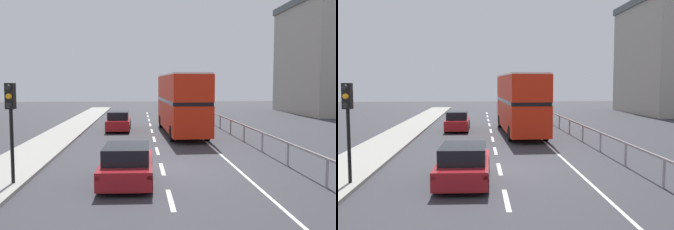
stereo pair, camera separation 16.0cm
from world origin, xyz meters
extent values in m
cube|color=#2F2F35|center=(0.00, 0.00, -0.05)|extent=(74.19, 120.00, 0.10)
cube|color=gray|center=(-6.36, 0.00, 0.07)|extent=(2.70, 80.00, 0.14)
cube|color=silver|center=(0.00, -4.20, 0.00)|extent=(0.16, 2.28, 0.01)
cube|color=silver|center=(0.00, 0.13, 0.00)|extent=(0.16, 2.28, 0.01)
cube|color=silver|center=(0.00, 4.46, 0.00)|extent=(0.16, 2.28, 0.01)
cube|color=silver|center=(0.00, 8.78, 0.00)|extent=(0.16, 2.28, 0.01)
cube|color=silver|center=(0.00, 13.11, 0.00)|extent=(0.16, 2.28, 0.01)
cube|color=silver|center=(0.00, 17.44, 0.00)|extent=(0.16, 2.28, 0.01)
cube|color=silver|center=(0.00, 21.77, 0.00)|extent=(0.16, 2.28, 0.01)
cube|color=silver|center=(0.00, 26.10, 0.00)|extent=(0.16, 2.28, 0.01)
cube|color=silver|center=(0.00, 30.43, 0.00)|extent=(0.16, 2.28, 0.01)
cube|color=silver|center=(3.17, 9.00, 0.00)|extent=(0.12, 46.00, 0.01)
cube|color=gray|center=(5.52, 9.00, 1.02)|extent=(0.08, 42.00, 0.08)
cylinder|color=gray|center=(5.52, -3.25, 0.51)|extent=(0.10, 0.10, 1.02)
cylinder|color=gray|center=(5.52, 0.25, 0.51)|extent=(0.10, 0.10, 1.02)
cylinder|color=gray|center=(5.52, 3.75, 0.51)|extent=(0.10, 0.10, 1.02)
cylinder|color=gray|center=(5.52, 7.25, 0.51)|extent=(0.10, 0.10, 1.02)
cylinder|color=gray|center=(5.52, 10.75, 0.51)|extent=(0.10, 0.10, 1.02)
cylinder|color=gray|center=(5.52, 14.25, 0.51)|extent=(0.10, 0.10, 1.02)
cylinder|color=gray|center=(5.52, 17.75, 0.51)|extent=(0.10, 0.10, 1.02)
cylinder|color=gray|center=(5.52, 21.25, 0.51)|extent=(0.10, 0.10, 1.02)
cylinder|color=gray|center=(5.52, 24.75, 0.51)|extent=(0.10, 0.10, 1.02)
cylinder|color=gray|center=(5.52, 28.25, 0.51)|extent=(0.10, 0.10, 1.02)
cube|color=red|center=(2.06, 11.39, 1.31)|extent=(2.77, 10.57, 1.92)
cube|color=black|center=(2.06, 11.39, 2.39)|extent=(2.78, 10.16, 0.24)
cube|color=red|center=(2.06, 11.39, 3.33)|extent=(2.77, 10.57, 1.65)
cube|color=silver|center=(2.06, 11.39, 4.20)|extent=(2.71, 10.36, 0.10)
cube|color=black|center=(1.88, 16.62, 1.40)|extent=(2.18, 0.11, 1.34)
cube|color=yellow|center=(1.88, 16.62, 3.74)|extent=(1.45, 0.09, 0.28)
cylinder|color=black|center=(0.82, 15.20, 0.50)|extent=(0.31, 1.01, 1.00)
cylinder|color=black|center=(3.03, 15.27, 0.50)|extent=(0.31, 1.01, 1.00)
cylinder|color=black|center=(1.07, 7.71, 0.50)|extent=(0.31, 1.01, 1.00)
cylinder|color=black|center=(3.29, 7.78, 0.50)|extent=(0.31, 1.01, 1.00)
cube|color=maroon|center=(-1.41, -1.86, 0.50)|extent=(1.94, 4.32, 0.64)
cube|color=black|center=(-1.41, -2.08, 1.11)|extent=(1.67, 2.39, 0.57)
cube|color=red|center=(-2.28, -3.95, 0.66)|extent=(0.16, 0.06, 0.12)
cube|color=red|center=(-0.65, -3.99, 0.66)|extent=(0.16, 0.06, 0.12)
cylinder|color=black|center=(-2.20, -0.40, 0.32)|extent=(0.22, 0.65, 0.64)
cylinder|color=black|center=(-0.54, -0.45, 0.32)|extent=(0.22, 0.65, 0.64)
cylinder|color=black|center=(-2.28, -3.28, 0.32)|extent=(0.22, 0.65, 0.64)
cylinder|color=black|center=(-0.61, -3.32, 0.32)|extent=(0.22, 0.65, 0.64)
cylinder|color=black|center=(-5.38, -2.27, 1.89)|extent=(0.12, 0.12, 3.49)
cube|color=black|center=(-5.38, -2.27, 3.18)|extent=(0.30, 0.30, 0.90)
sphere|color=black|center=(-5.38, -2.44, 3.48)|extent=(0.20, 0.20, 0.20)
sphere|color=orange|center=(-5.38, -2.44, 3.18)|extent=(0.20, 0.20, 0.20)
sphere|color=black|center=(-5.38, -2.44, 2.88)|extent=(0.20, 0.20, 0.20)
cube|color=maroon|center=(-2.53, 13.59, 0.54)|extent=(1.75, 4.43, 0.72)
cube|color=black|center=(-2.53, 13.37, 1.19)|extent=(1.53, 2.44, 0.59)
cube|color=red|center=(-3.30, 11.42, 0.72)|extent=(0.16, 0.06, 0.12)
cube|color=red|center=(-1.77, 11.41, 0.72)|extent=(0.16, 0.06, 0.12)
cylinder|color=black|center=(-3.30, 15.11, 0.32)|extent=(0.20, 0.64, 0.64)
cylinder|color=black|center=(-1.74, 15.10, 0.32)|extent=(0.20, 0.64, 0.64)
cylinder|color=black|center=(-3.32, 12.09, 0.32)|extent=(0.20, 0.64, 0.64)
cylinder|color=black|center=(-1.75, 12.08, 0.32)|extent=(0.20, 0.64, 0.64)
camera|label=1|loc=(-0.96, -15.83, 3.63)|focal=41.00mm
camera|label=2|loc=(-0.80, -15.84, 3.63)|focal=41.00mm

